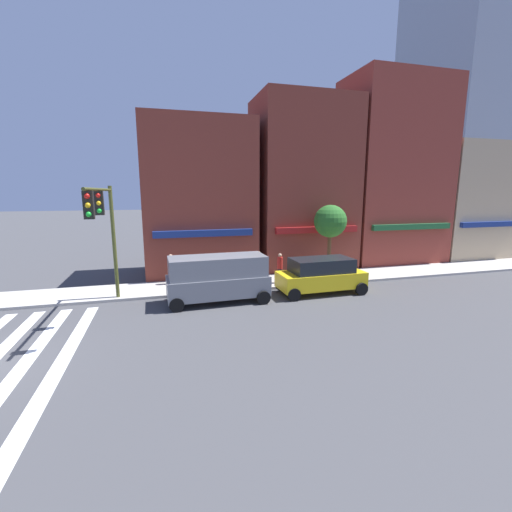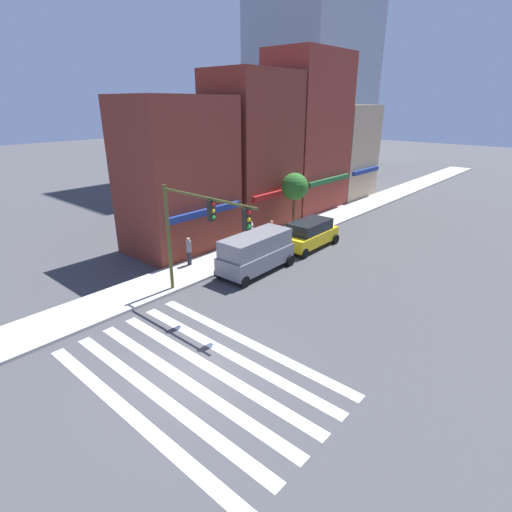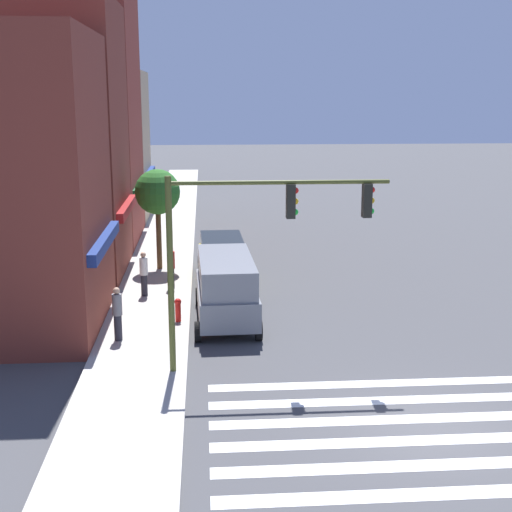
{
  "view_description": "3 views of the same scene",
  "coord_description": "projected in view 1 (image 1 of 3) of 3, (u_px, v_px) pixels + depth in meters",
  "views": [
    {
      "loc": [
        6.21,
        -11.8,
        5.48
      ],
      "look_at": [
        11.12,
        6.0,
        2.0
      ],
      "focal_mm": 24.0,
      "sensor_mm": 36.0,
      "label": 1
    },
    {
      "loc": [
        -7.85,
        -9.94,
        9.54
      ],
      "look_at": [
        8.78,
        4.7,
        1.0
      ],
      "focal_mm": 28.0,
      "sensor_mm": 36.0,
      "label": 2
    },
    {
      "loc": [
        -15.56,
        5.43,
        7.93
      ],
      "look_at": [
        3.86,
        4.0,
        3.5
      ],
      "focal_mm": 50.0,
      "sensor_mm": 36.0,
      "label": 3
    }
  ],
  "objects": [
    {
      "name": "street_tree",
      "position": [
        330.0,
        222.0,
        21.28
      ],
      "size": [
        2.03,
        2.03,
        4.54
      ],
      "color": "brown",
      "rests_on": "sidewalk_left"
    },
    {
      "name": "storefront_row",
      "position": [
        345.0,
        187.0,
        25.5
      ],
      "size": [
        28.5,
        5.3,
        13.75
      ],
      "color": "maroon",
      "rests_on": "ground_plane"
    },
    {
      "name": "traffic_signal",
      "position": [
        105.0,
        221.0,
        14.62
      ],
      "size": [
        0.32,
        6.21,
        5.77
      ],
      "color": "#474C1E",
      "rests_on": "ground_plane"
    },
    {
      "name": "pedestrian_grey_coat",
      "position": [
        171.0,
        268.0,
        19.93
      ],
      "size": [
        0.32,
        0.32,
        1.77
      ],
      "rotation": [
        0.0,
        0.0,
        3.74
      ],
      "color": "#23232D",
      "rests_on": "sidewalk_left"
    },
    {
      "name": "van_grey",
      "position": [
        218.0,
        277.0,
        17.08
      ],
      "size": [
        5.06,
        2.22,
        2.34
      ],
      "rotation": [
        0.0,
        0.0,
        0.03
      ],
      "color": "slate",
      "rests_on": "ground_plane"
    },
    {
      "name": "pedestrian_red_jacket",
      "position": [
        280.0,
        268.0,
        20.18
      ],
      "size": [
        0.32,
        0.32,
        1.77
      ],
      "rotation": [
        0.0,
        0.0,
        3.81
      ],
      "color": "#23232D",
      "rests_on": "sidewalk_left"
    },
    {
      "name": "sidewalk_left",
      "position": [
        41.0,
        298.0,
        17.66
      ],
      "size": [
        120.0,
        3.0,
        0.15
      ],
      "color": "#B2ADA3",
      "rests_on": "ground_plane"
    },
    {
      "name": "fire_hydrant",
      "position": [
        206.0,
        282.0,
        18.72
      ],
      "size": [
        0.24,
        0.24,
        0.84
      ],
      "color": "red",
      "rests_on": "sidewalk_left"
    },
    {
      "name": "suv_yellow",
      "position": [
        321.0,
        275.0,
        18.61
      ],
      "size": [
        4.74,
        2.12,
        1.94
      ],
      "rotation": [
        0.0,
        0.0,
        0.02
      ],
      "color": "yellow",
      "rests_on": "ground_plane"
    },
    {
      "name": "pedestrian_white_shirt",
      "position": [
        259.0,
        265.0,
        20.89
      ],
      "size": [
        0.32,
        0.32,
        1.77
      ],
      "rotation": [
        0.0,
        0.0,
        2.52
      ],
      "color": "#23232D",
      "rests_on": "sidewalk_left"
    }
  ]
}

